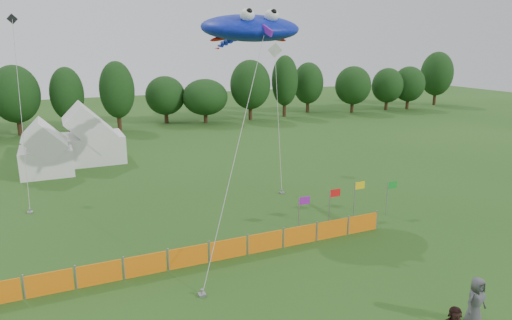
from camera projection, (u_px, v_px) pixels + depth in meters
name	position (u px, v px, depth m)	size (l,w,h in m)	color
treeline	(138.00, 93.00, 55.58)	(104.57, 8.78, 8.36)	#382314
tent_left	(46.00, 152.00, 36.30)	(3.97, 3.97, 3.50)	white
tent_right	(90.00, 139.00, 40.00)	(5.56, 4.45, 3.92)	white
barrier_fence	(209.00, 253.00, 21.85)	(19.90, 0.06, 1.00)	orange
flag_row	(347.00, 198.00, 26.80)	(6.73, 0.62, 2.15)	gray
spectator_e	(476.00, 301.00, 16.93)	(0.93, 0.61, 1.91)	#47484C
stingray_kite	(248.00, 29.00, 27.89)	(9.84, 18.09, 12.21)	#0D22C4
small_kite_white	(277.00, 83.00, 36.95)	(4.53, 9.20, 10.25)	silver
small_kite_dark	(20.00, 99.00, 30.94)	(0.77, 9.25, 12.30)	black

